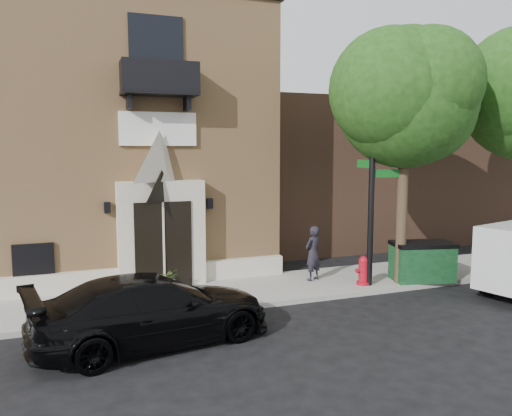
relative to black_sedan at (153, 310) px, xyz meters
The scene contains 11 objects.
ground 2.53m from the black_sedan, 36.33° to the left, with size 120.00×120.00×0.00m, color black.
sidewalk 4.21m from the black_sedan, 44.87° to the left, with size 42.00×3.00×0.15m, color gray.
church 10.20m from the black_sedan, 96.37° to the left, with size 12.20×11.01×9.30m.
neighbour_building 17.58m from the black_sedan, 36.80° to the left, with size 18.00×8.00×6.40m, color brown.
street_tree_left 9.62m from the black_sedan, 12.55° to the left, with size 4.97×4.38×7.77m.
black_sedan is the anchor object (origin of this frame).
street_sign 7.67m from the black_sedan, 15.98° to the left, with size 1.05×1.08×6.62m.
fire_hydrant 7.05m from the black_sedan, 17.08° to the left, with size 0.51×0.41×0.89m.
dumpster 8.96m from the black_sedan, 11.96° to the left, with size 2.08×1.47×1.23m.
planter 3.80m from the black_sedan, 73.63° to the left, with size 0.59×0.51×0.65m, color #4C6330.
pedestrian_near 6.33m from the black_sedan, 29.24° to the left, with size 0.63×0.42×1.74m, color black.
Camera 1 is at (-3.58, -12.22, 4.30)m, focal length 35.00 mm.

